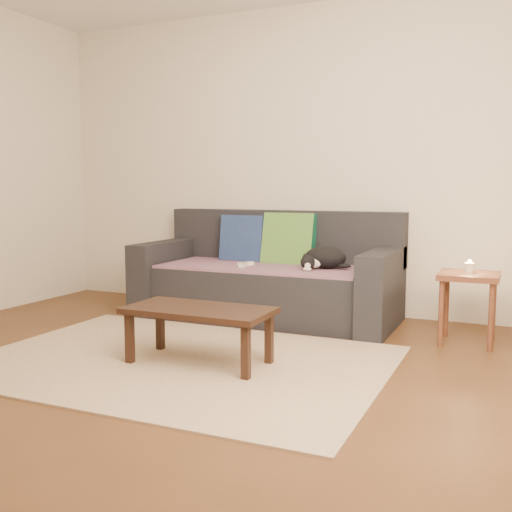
# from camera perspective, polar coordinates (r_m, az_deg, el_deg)

# --- Properties ---
(ground) EXTENTS (4.50, 4.50, 0.00)m
(ground) POSITION_cam_1_polar(r_m,az_deg,el_deg) (3.64, -8.57, -10.60)
(ground) COLOR brown
(ground) RESTS_ON ground
(back_wall) EXTENTS (4.50, 0.04, 2.60)m
(back_wall) POSITION_cam_1_polar(r_m,az_deg,el_deg) (5.28, 3.07, 9.06)
(back_wall) COLOR beige
(back_wall) RESTS_ON ground
(sofa) EXTENTS (2.10, 0.94, 0.87)m
(sofa) POSITION_cam_1_polar(r_m,az_deg,el_deg) (4.94, 1.23, -2.30)
(sofa) COLOR #232328
(sofa) RESTS_ON ground
(throw_blanket) EXTENTS (1.66, 0.74, 0.02)m
(throw_blanket) POSITION_cam_1_polar(r_m,az_deg,el_deg) (4.83, 0.81, -1.04)
(throw_blanket) COLOR #46274A
(throw_blanket) RESTS_ON sofa
(cushion_navy) EXTENTS (0.39, 0.15, 0.40)m
(cushion_navy) POSITION_cam_1_polar(r_m,az_deg,el_deg) (5.18, -1.27, 1.70)
(cushion_navy) COLOR #111949
(cushion_navy) RESTS_ON throw_blanket
(cushion_green) EXTENTS (0.44, 0.21, 0.46)m
(cushion_green) POSITION_cam_1_polar(r_m,az_deg,el_deg) (5.01, 3.13, 1.52)
(cushion_green) COLOR #0C513B
(cushion_green) RESTS_ON throw_blanket
(cat) EXTENTS (0.42, 0.40, 0.17)m
(cat) POSITION_cam_1_polar(r_m,az_deg,el_deg) (4.68, 6.49, -0.19)
(cat) COLOR black
(cat) RESTS_ON throw_blanket
(wii_remote_a) EXTENTS (0.06, 0.15, 0.03)m
(wii_remote_a) POSITION_cam_1_polar(r_m,az_deg,el_deg) (4.74, -1.22, -0.89)
(wii_remote_a) COLOR white
(wii_remote_a) RESTS_ON throw_blanket
(wii_remote_b) EXTENTS (0.09, 0.15, 0.03)m
(wii_remote_b) POSITION_cam_1_polar(r_m,az_deg,el_deg) (4.82, -0.99, -0.76)
(wii_remote_b) COLOR white
(wii_remote_b) RESTS_ON throw_blanket
(side_table) EXTENTS (0.39, 0.39, 0.49)m
(side_table) POSITION_cam_1_polar(r_m,az_deg,el_deg) (4.33, 19.60, -2.66)
(side_table) COLOR brown
(side_table) RESTS_ON ground
(candle) EXTENTS (0.06, 0.06, 0.09)m
(candle) POSITION_cam_1_polar(r_m,az_deg,el_deg) (4.31, 19.66, -1.04)
(candle) COLOR beige
(candle) RESTS_ON side_table
(rug) EXTENTS (2.50, 1.80, 0.01)m
(rug) POSITION_cam_1_polar(r_m,az_deg,el_deg) (3.76, -7.32, -9.93)
(rug) COLOR tan
(rug) RESTS_ON ground
(coffee_table) EXTENTS (0.88, 0.44, 0.35)m
(coffee_table) POSITION_cam_1_polar(r_m,az_deg,el_deg) (3.63, -5.44, -5.60)
(coffee_table) COLOR black
(coffee_table) RESTS_ON rug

